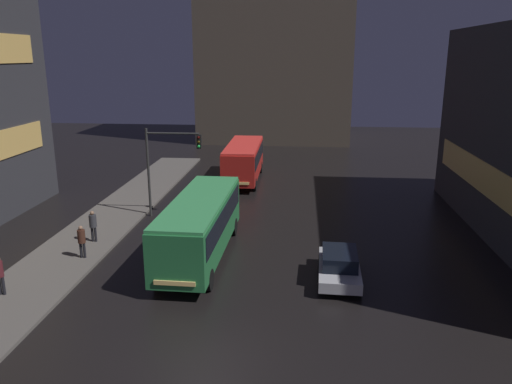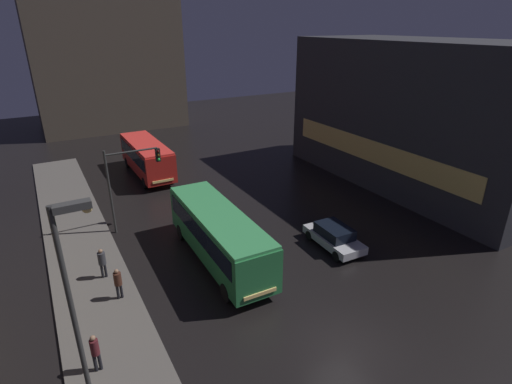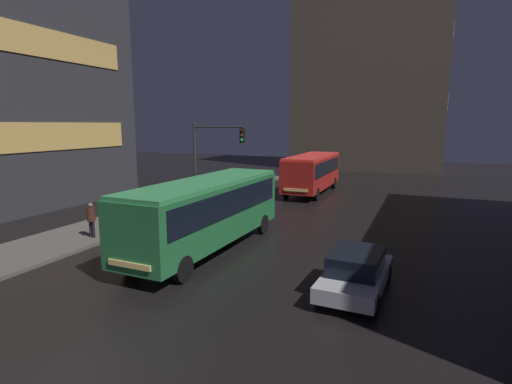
{
  "view_description": "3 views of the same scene",
  "coord_description": "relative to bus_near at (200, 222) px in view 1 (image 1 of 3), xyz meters",
  "views": [
    {
      "loc": [
        3.18,
        -14.93,
        10.27
      ],
      "look_at": [
        0.62,
        12.94,
        2.57
      ],
      "focal_mm": 35.0,
      "sensor_mm": 36.0,
      "label": 1
    },
    {
      "loc": [
        -10.09,
        -9.88,
        13.19
      ],
      "look_at": [
        2.48,
        12.39,
        2.33
      ],
      "focal_mm": 28.0,
      "sensor_mm": 36.0,
      "label": 2
    },
    {
      "loc": [
        7.04,
        -6.21,
        5.68
      ],
      "look_at": [
        0.03,
        10.13,
        2.64
      ],
      "focal_mm": 28.0,
      "sensor_mm": 36.0,
      "label": 3
    }
  ],
  "objects": [
    {
      "name": "pedestrian_far",
      "position": [
        -6.01,
        -0.89,
        -0.8
      ],
      "size": [
        0.4,
        0.4,
        1.73
      ],
      "rotation": [
        0.0,
        0.0,
        1.59
      ],
      "color": "black",
      "rests_on": "sidewalk_left"
    },
    {
      "name": "traffic_light_main",
      "position": [
        -3.41,
        6.66,
        2.0
      ],
      "size": [
        3.61,
        0.35,
        5.81
      ],
      "color": "#2D2D2D",
      "rests_on": "ground"
    },
    {
      "name": "pedestrian_near",
      "position": [
        -7.78,
        -5.19,
        -0.8
      ],
      "size": [
        0.46,
        0.46,
        1.77
      ],
      "rotation": [
        0.0,
        0.0,
        3.65
      ],
      "color": "black",
      "rests_on": "sidewalk_left"
    },
    {
      "name": "building_far_backdrop",
      "position": [
        1.68,
        39.52,
        9.63
      ],
      "size": [
        18.07,
        12.0,
        23.23
      ],
      "color": "#4C4238",
      "rests_on": "ground"
    },
    {
      "name": "ground_plane",
      "position": [
        1.92,
        -9.03,
        -1.98
      ],
      "size": [
        120.0,
        120.0,
        0.0
      ],
      "primitive_type": "plane",
      "color": "black"
    },
    {
      "name": "pedestrian_mid",
      "position": [
        -6.37,
        1.41,
        -0.76
      ],
      "size": [
        0.53,
        0.53,
        1.78
      ],
      "rotation": [
        0.0,
        0.0,
        2.75
      ],
      "color": "black",
      "rests_on": "sidewalk_left"
    },
    {
      "name": "sidewalk_left",
      "position": [
        -7.08,
        0.97,
        -1.91
      ],
      "size": [
        4.0,
        48.0,
        0.15
      ],
      "color": "#56514C",
      "rests_on": "ground"
    },
    {
      "name": "bus_near",
      "position": [
        0.0,
        0.0,
        0.0
      ],
      "size": [
        2.85,
        10.17,
        3.21
      ],
      "rotation": [
        0.0,
        0.0,
        3.12
      ],
      "color": "#236B38",
      "rests_on": "ground"
    },
    {
      "name": "car_taxi",
      "position": [
        7.01,
        -2.07,
        -1.23
      ],
      "size": [
        2.05,
        4.33,
        1.46
      ],
      "rotation": [
        0.0,
        0.0,
        3.11
      ],
      "color": "#B7B7BC",
      "rests_on": "ground"
    },
    {
      "name": "bus_far",
      "position": [
        0.33,
        16.68,
        -0.04
      ],
      "size": [
        2.72,
        9.17,
        3.16
      ],
      "rotation": [
        0.0,
        0.0,
        3.15
      ],
      "color": "#AD1E19",
      "rests_on": "ground"
    }
  ]
}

